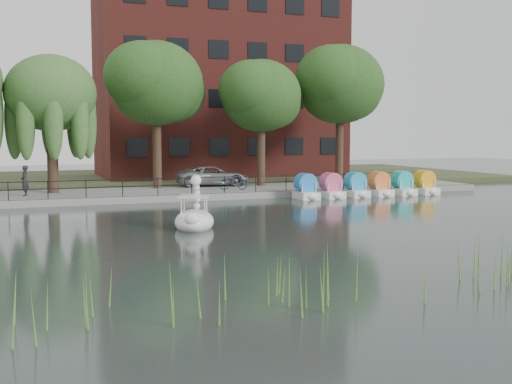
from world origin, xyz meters
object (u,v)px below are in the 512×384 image
bicycle (233,182)px  pedestrian (25,178)px  minivan (213,174)px  swan_boat (194,217)px

bicycle → pedestrian: (-12.32, 0.37, 0.49)m
minivan → swan_boat: (-5.53, -15.53, -0.70)m
pedestrian → swan_boat: (6.40, -12.74, -0.91)m
minivan → bicycle: minivan is taller
bicycle → swan_boat: size_ratio=0.58×
bicycle → pedestrian: pedestrian is taller
minivan → pedestrian: size_ratio=2.83×
minivan → swan_boat: size_ratio=1.89×
swan_boat → minivan: bearing=91.3°
bicycle → pedestrian: bearing=107.4°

